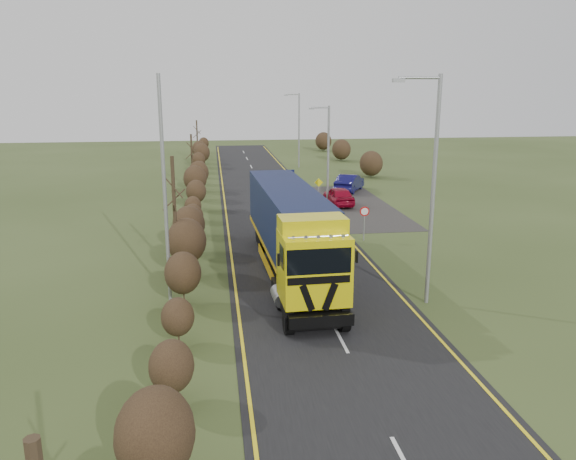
{
  "coord_description": "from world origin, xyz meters",
  "views": [
    {
      "loc": [
        -4.56,
        -23.35,
        9.2
      ],
      "look_at": [
        -0.94,
        3.63,
        2.3
      ],
      "focal_mm": 35.0,
      "sensor_mm": 36.0,
      "label": 1
    }
  ],
  "objects_px": {
    "car_blue_sedan": "(349,183)",
    "speed_sign": "(364,217)",
    "streetlight_near": "(431,182)",
    "car_red_hatchback": "(339,196)",
    "lorry": "(291,227)"
  },
  "relations": [
    {
      "from": "lorry",
      "to": "streetlight_near",
      "type": "xyz_separation_m",
      "value": [
        5.27,
        -4.65,
        2.93
      ]
    },
    {
      "from": "car_red_hatchback",
      "to": "car_blue_sedan",
      "type": "height_order",
      "value": "car_blue_sedan"
    },
    {
      "from": "streetlight_near",
      "to": "speed_sign",
      "type": "relative_size",
      "value": 4.53
    },
    {
      "from": "car_red_hatchback",
      "to": "streetlight_near",
      "type": "relative_size",
      "value": 0.45
    },
    {
      "from": "lorry",
      "to": "streetlight_near",
      "type": "bearing_deg",
      "value": -43.61
    },
    {
      "from": "car_red_hatchback",
      "to": "streetlight_near",
      "type": "height_order",
      "value": "streetlight_near"
    },
    {
      "from": "car_red_hatchback",
      "to": "streetlight_near",
      "type": "bearing_deg",
      "value": 84.72
    },
    {
      "from": "car_red_hatchback",
      "to": "speed_sign",
      "type": "bearing_deg",
      "value": 82.88
    },
    {
      "from": "car_blue_sedan",
      "to": "streetlight_near",
      "type": "xyz_separation_m",
      "value": [
        -3.31,
        -27.36,
        4.62
      ]
    },
    {
      "from": "car_red_hatchback",
      "to": "speed_sign",
      "type": "xyz_separation_m",
      "value": [
        -0.83,
        -10.88,
        0.74
      ]
    },
    {
      "from": "car_red_hatchback",
      "to": "lorry",
      "type": "bearing_deg",
      "value": 66.84
    },
    {
      "from": "lorry",
      "to": "car_red_hatchback",
      "type": "distance_m",
      "value": 17.89
    },
    {
      "from": "streetlight_near",
      "to": "car_red_hatchback",
      "type": "bearing_deg",
      "value": 87.47
    },
    {
      "from": "car_blue_sedan",
      "to": "speed_sign",
      "type": "relative_size",
      "value": 2.21
    },
    {
      "from": "streetlight_near",
      "to": "lorry",
      "type": "bearing_deg",
      "value": 138.56
    }
  ]
}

